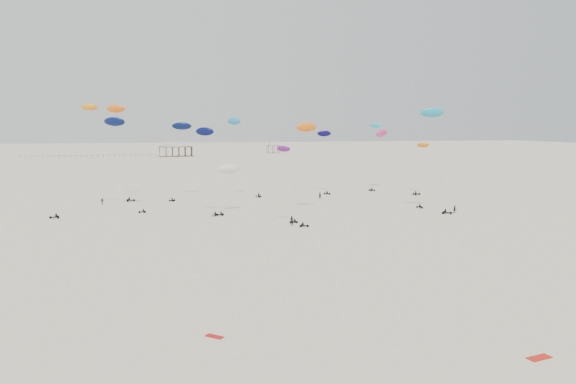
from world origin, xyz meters
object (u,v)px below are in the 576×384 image
object	(u,v)px
pavilion_small	(273,148)
rig_6	(305,138)
rig_0	(241,143)
pavilion_main	(176,150)
spectator_0	(292,226)
rig_3	(325,151)

from	to	relation	value
pavilion_small	rig_6	bearing A→B (deg)	-100.70
pavilion_small	rig_0	world-z (taller)	rig_0
pavilion_main	rig_6	world-z (taller)	rig_6
rig_0	spectator_0	world-z (taller)	rig_0
rig_3	pavilion_small	bearing A→B (deg)	-125.66
rig_0	rig_6	bearing A→B (deg)	106.82
pavilion_main	spectator_0	distance (m)	259.63
rig_0	rig_3	world-z (taller)	rig_0
spectator_0	pavilion_main	bearing A→B (deg)	-55.92
pavilion_main	rig_6	bearing A→B (deg)	-85.77
pavilion_small	rig_6	size ratio (longest dim) A/B	0.39
rig_6	spectator_0	world-z (taller)	rig_6
pavilion_main	rig_3	world-z (taller)	rig_3
pavilion_small	rig_0	size ratio (longest dim) A/B	0.41
rig_3	rig_6	world-z (taller)	rig_6
pavilion_main	pavilion_small	bearing A→B (deg)	23.20
spectator_0	rig_0	bearing A→B (deg)	-55.33
pavilion_main	rig_6	distance (m)	245.59
pavilion_small	rig_0	bearing A→B (deg)	-104.11
rig_0	rig_3	bearing A→B (deg)	-172.50
pavilion_main	rig_3	xyz separation A→B (m)	(33.58, -210.10, 7.96)
rig_0	spectator_0	xyz separation A→B (m)	(2.51, -46.21, -14.72)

